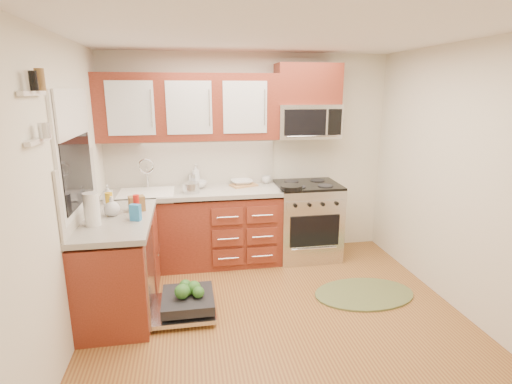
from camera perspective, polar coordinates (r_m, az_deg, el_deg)
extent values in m
plane|color=brown|center=(3.86, 3.36, -18.11)|extent=(3.50, 3.50, 0.00)
plane|color=white|center=(3.28, 4.05, 21.90)|extent=(3.50, 3.50, 0.00)
cube|color=silver|center=(5.04, -0.97, 5.05)|extent=(3.50, 0.04, 2.50)
cube|color=silver|center=(1.80, 17.05, -13.44)|extent=(3.50, 0.04, 2.50)
cube|color=silver|center=(3.41, -26.29, -1.06)|extent=(0.04, 3.50, 2.50)
cube|color=silver|center=(4.12, 28.07, 1.21)|extent=(0.04, 3.50, 2.50)
cube|color=#5D2215|center=(4.89, -8.83, -5.40)|extent=(2.05, 0.60, 0.85)
cube|color=#5D2215|center=(4.09, -18.88, -10.12)|extent=(0.60, 1.25, 0.85)
cube|color=#9F9B92|center=(4.75, -9.04, -0.04)|extent=(2.07, 0.64, 0.05)
cube|color=#9F9B92|center=(3.92, -19.30, -3.79)|extent=(0.64, 1.27, 0.05)
cube|color=beige|center=(4.97, -9.25, 4.27)|extent=(2.05, 0.02, 0.57)
cube|color=beige|center=(3.91, -23.94, 0.42)|extent=(0.02, 1.25, 0.57)
cube|color=#5D2215|center=(4.95, 7.39, 15.06)|extent=(0.76, 0.35, 0.47)
cube|color=white|center=(3.78, -24.70, 10.23)|extent=(0.02, 0.96, 0.40)
cube|color=white|center=(2.97, -29.33, 12.20)|extent=(0.04, 0.40, 0.03)
cube|color=white|center=(2.98, -28.62, 6.47)|extent=(0.04, 0.40, 0.03)
cylinder|color=black|center=(4.63, 5.02, 0.69)|extent=(0.28, 0.28, 0.05)
cylinder|color=silver|center=(4.62, -9.28, 0.61)|extent=(0.24, 0.24, 0.12)
cube|color=tan|center=(4.89, -1.78, 1.00)|extent=(0.35, 0.29, 0.02)
cylinder|color=silver|center=(4.93, -9.14, 1.68)|extent=(0.11, 0.11, 0.15)
cylinder|color=white|center=(3.72, -22.40, -2.30)|extent=(0.15, 0.15, 0.29)
cylinder|color=gold|center=(3.98, -20.19, -1.61)|extent=(0.09, 0.09, 0.22)
cylinder|color=red|center=(3.85, -16.69, -1.91)|extent=(0.06, 0.06, 0.21)
cube|color=brown|center=(4.04, -16.66, -1.59)|extent=(0.17, 0.14, 0.15)
cube|color=#2A7FC6|center=(3.75, -16.85, -2.82)|extent=(0.11, 0.08, 0.15)
imported|color=#999999|center=(4.93, -2.04, 1.36)|extent=(0.29, 0.29, 0.06)
imported|color=#999999|center=(4.84, -8.47, 1.05)|extent=(0.25, 0.25, 0.08)
imported|color=#999999|center=(5.03, 1.47, 1.79)|extent=(0.15, 0.15, 0.09)
imported|color=#999999|center=(4.95, -8.57, 2.43)|extent=(0.13, 0.13, 0.26)
imported|color=#999999|center=(4.39, -20.40, -0.31)|extent=(0.09, 0.10, 0.20)
imported|color=#999999|center=(3.96, -19.92, -1.87)|extent=(0.15, 0.15, 0.19)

